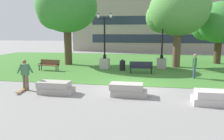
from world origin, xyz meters
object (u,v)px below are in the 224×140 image
at_px(skateboard, 21,91).
at_px(lamp_post_center, 162,56).
at_px(person_skateboarder, 25,73).
at_px(trash_bin, 122,65).
at_px(park_bench_near_right, 141,67).
at_px(concrete_block_left, 128,90).
at_px(lamp_post_left, 105,57).
at_px(concrete_block_right, 214,98).
at_px(park_bench_near_left, 49,64).
at_px(person_bystander_near_lawn, 195,65).
at_px(concrete_block_center, 55,88).

bearing_deg(skateboard, lamp_post_center, 49.83).
bearing_deg(lamp_post_center, person_skateboarder, -131.57).
distance_m(person_skateboarder, trash_bin, 8.54).
bearing_deg(park_bench_near_right, skateboard, -132.56).
bearing_deg(park_bench_near_right, lamp_post_center, 56.83).
xyz_separation_m(concrete_block_left, lamp_post_left, (-2.85, 8.09, 0.70)).
xyz_separation_m(concrete_block_right, trash_bin, (-5.09, 8.11, 0.20)).
bearing_deg(person_skateboarder, park_bench_near_left, 104.18).
relative_size(person_skateboarder, lamp_post_left, 0.35).
relative_size(concrete_block_left, trash_bin, 1.95).
xyz_separation_m(park_bench_near_left, park_bench_near_right, (7.70, 0.02, 0.00)).
height_order(park_bench_near_right, person_bystander_near_lawn, person_bystander_near_lawn).
bearing_deg(person_skateboarder, trash_bin, 57.82).
relative_size(concrete_block_right, park_bench_near_left, 0.97).
height_order(concrete_block_right, skateboard, concrete_block_right).
bearing_deg(lamp_post_center, person_bystander_near_lawn, -62.46).
distance_m(person_skateboarder, lamp_post_left, 8.45).
bearing_deg(concrete_block_right, person_skateboarder, 174.71).
bearing_deg(skateboard, concrete_block_center, 4.25).
distance_m(park_bench_near_left, park_bench_near_right, 7.70).
bearing_deg(park_bench_near_left, skateboard, -77.06).
relative_size(park_bench_near_right, person_bystander_near_lawn, 1.07).
xyz_separation_m(concrete_block_left, person_skateboarder, (-5.72, 0.14, 0.66)).
height_order(concrete_block_left, person_skateboarder, person_skateboarder).
bearing_deg(person_skateboarder, concrete_block_right, -5.29).
distance_m(concrete_block_right, park_bench_near_right, 7.94).
relative_size(park_bench_near_left, trash_bin, 1.93).
relative_size(concrete_block_left, park_bench_near_left, 1.01).
distance_m(lamp_post_center, person_bystander_near_lawn, 4.43).
relative_size(person_skateboarder, trash_bin, 1.78).
xyz_separation_m(concrete_block_center, person_skateboarder, (-1.90, 0.34, 0.66)).
bearing_deg(skateboard, park_bench_near_left, 102.94).
height_order(person_skateboarder, park_bench_near_left, person_skateboarder).
distance_m(park_bench_near_left, lamp_post_center, 9.79).
bearing_deg(skateboard, park_bench_near_right, 47.44).
bearing_deg(skateboard, concrete_block_left, 3.39).
distance_m(concrete_block_left, park_bench_near_right, 6.39).
bearing_deg(skateboard, lamp_post_left, 71.01).
distance_m(concrete_block_right, park_bench_near_left, 13.27).
bearing_deg(lamp_post_left, concrete_block_right, -52.55).
xyz_separation_m(skateboard, lamp_post_left, (2.90, 8.43, 0.92)).
height_order(skateboard, park_bench_near_right, park_bench_near_right).
distance_m(concrete_block_left, concrete_block_right, 3.99).
relative_size(concrete_block_center, trash_bin, 1.93).
height_order(lamp_post_center, lamp_post_left, lamp_post_center).
xyz_separation_m(concrete_block_right, park_bench_near_left, (-11.20, 7.10, 0.23)).
relative_size(lamp_post_center, trash_bin, 5.61).
relative_size(person_skateboarder, park_bench_near_left, 0.92).
bearing_deg(concrete_block_right, park_bench_near_right, 116.17).
xyz_separation_m(concrete_block_left, lamp_post_center, (2.13, 8.99, 0.79)).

